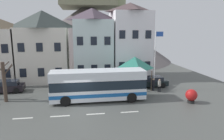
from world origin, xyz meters
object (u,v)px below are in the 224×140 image
Objects in this scene: transit_bus at (98,85)px; pedestrian_00 at (153,84)px; townhouse_01 at (44,46)px; hilltop_castle at (88,30)px; parked_car_00 at (150,82)px; bare_tree_01 at (4,81)px; public_bench at (127,81)px; harbour_buoy at (191,95)px; townhouse_02 at (92,44)px; pedestrian_01 at (159,84)px; bus_shelter at (135,63)px; flagpole at (156,56)px; townhouse_03 at (130,41)px; parked_car_01 at (6,86)px.

transit_bus is 7.24m from pedestrian_00.
hilltop_castle reaches higher than townhouse_01.
parked_car_00 is 16.64m from bare_tree_01.
townhouse_01 reaches higher than public_bench.
public_bench is 1.19× the size of harbour_buoy.
townhouse_01 is at bearing -108.51° from hilltop_castle.
townhouse_02 is 11.69m from pedestrian_01.
pedestrian_01 is at bearing -51.61° from pedestrian_00.
parked_car_00 is (2.09, 0.03, -2.49)m from bus_shelter.
townhouse_03 is at bearing 101.32° from flagpole.
harbour_buoy is (9.02, -2.17, -0.81)m from transit_bus.
public_bench is (4.04, -25.16, -6.65)m from hilltop_castle.
townhouse_03 is 2.81× the size of bus_shelter.
harbour_buoy is at bearing 105.13° from parked_car_00.
parked_car_00 is at bearing 92.92° from flagpole.
pedestrian_01 is (7.20, -8.20, -4.18)m from townhouse_02.
townhouse_01 is at bearing 154.16° from bus_shelter.
public_bench is (-0.55, 1.71, -2.67)m from bus_shelter.
harbour_buoy is at bearing -53.73° from townhouse_02.
public_bench is 14.56m from bare_tree_01.
transit_bus reaches higher than harbour_buoy.
harbour_buoy is at bearing -37.29° from townhouse_01.
flagpole is at bearing 21.61° from transit_bus.
public_bench is at bearing 120.01° from harbour_buoy.
bus_shelter is 3.21m from public_bench.
pedestrian_00 is (17.15, -2.01, 0.15)m from parked_car_01.
townhouse_02 is 7.82m from bus_shelter.
townhouse_03 is 2.48× the size of parked_car_00.
public_bench is (-1.27, -4.16, -5.04)m from townhouse_03.
hilltop_castle reaches higher than parked_car_01.
parked_car_01 is at bearing 178.97° from bus_shelter.
bus_shelter is at bearing 122.85° from harbour_buoy.
townhouse_01 reaches higher than parked_car_01.
townhouse_02 is at bearing 136.13° from public_bench.
transit_bus is 9.31m from harbour_buoy.
hilltop_castle reaches higher than harbour_buoy.
public_bench is at bearing 107.90° from bus_shelter.
harbour_buoy is at bearing -9.91° from bare_tree_01.
public_bench is at bearing -19.54° from townhouse_01.
flagpole reaches higher than bus_shelter.
flagpole is at bearing 90.50° from parked_car_00.
bus_shelter is 2.54× the size of pedestrian_01.
townhouse_01 is at bearing 74.35° from bare_tree_01.
townhouse_02 is 21.13m from hilltop_castle.
pedestrian_00 is (1.13, -7.60, -4.68)m from townhouse_03.
bus_shelter reaches higher than pedestrian_00.
transit_bus reaches higher than public_bench.
harbour_buoy reaches higher than parked_car_01.
pedestrian_01 reaches higher than parked_car_00.
bare_tree_01 is at bearing 173.08° from transit_bus.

